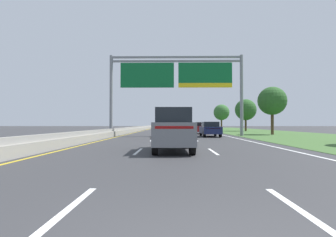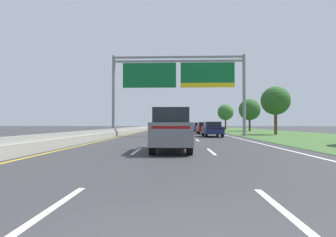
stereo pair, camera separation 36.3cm
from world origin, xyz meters
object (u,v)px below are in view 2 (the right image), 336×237
object	(u,v)px
car_red_right_lane_sedan	(204,128)
roadside_tree_mid	(275,101)
roadside_tree_far	(250,110)
car_navy_right_lane_sedan	(212,129)
car_grey_centre_lane_suv	(171,129)
overhead_sign_gantry	(178,78)
roadside_tree_distant	(226,112)
pickup_truck_black	(174,127)
car_silver_centre_lane_sedan	(175,127)
car_blue_right_lane_sedan	(199,127)

from	to	relation	value
car_red_right_lane_sedan	roadside_tree_mid	distance (m)	9.62
roadside_tree_far	car_navy_right_lane_sedan	bearing A→B (deg)	-114.77
car_grey_centre_lane_suv	roadside_tree_mid	world-z (taller)	roadside_tree_mid
car_navy_right_lane_sedan	roadside_tree_far	xyz separation A→B (m)	(9.47, 20.52, 3.09)
car_red_right_lane_sedan	roadside_tree_far	bearing A→B (deg)	-37.12
roadside_tree_far	car_red_right_lane_sedan	bearing A→B (deg)	-127.22
overhead_sign_gantry	roadside_tree_distant	bearing A→B (deg)	70.41
car_grey_centre_lane_suv	roadside_tree_distant	size ratio (longest dim) A/B	0.83
pickup_truck_black	roadside_tree_far	size ratio (longest dim) A/B	0.93
car_grey_centre_lane_suv	roadside_tree_distant	world-z (taller)	roadside_tree_distant
car_silver_centre_lane_sedan	car_red_right_lane_sedan	bearing A→B (deg)	-156.34
car_red_right_lane_sedan	car_blue_right_lane_sedan	bearing A→B (deg)	-0.50
car_blue_right_lane_sedan	roadside_tree_far	size ratio (longest dim) A/B	0.76
roadside_tree_mid	roadside_tree_distant	distance (m)	26.67
car_blue_right_lane_sedan	roadside_tree_distant	distance (m)	15.83
car_silver_centre_lane_sedan	roadside_tree_mid	size ratio (longest dim) A/B	0.74
pickup_truck_black	roadside_tree_far	bearing A→B (deg)	-33.12
roadside_tree_mid	car_navy_right_lane_sedan	bearing A→B (deg)	-149.30
car_red_right_lane_sedan	roadside_tree_mid	size ratio (longest dim) A/B	0.74
pickup_truck_black	roadside_tree_far	world-z (taller)	roadside_tree_far
pickup_truck_black	car_navy_right_lane_sedan	distance (m)	4.26
car_red_right_lane_sedan	car_blue_right_lane_sedan	xyz separation A→B (m)	(0.10, 9.84, 0.00)
overhead_sign_gantry	car_red_right_lane_sedan	size ratio (longest dim) A/B	3.42
roadside_tree_distant	car_grey_centre_lane_suv	bearing A→B (deg)	-103.47
car_grey_centre_lane_suv	car_navy_right_lane_sedan	distance (m)	15.38
car_silver_centre_lane_sedan	roadside_tree_far	distance (m)	14.35
car_silver_centre_lane_sedan	roadside_tree_mid	distance (m)	17.50
car_grey_centre_lane_suv	car_silver_centre_lane_sedan	bearing A→B (deg)	-1.45
overhead_sign_gantry	roadside_tree_distant	world-z (taller)	overhead_sign_gantry
overhead_sign_gantry	roadside_tree_mid	size ratio (longest dim) A/B	2.52
roadside_tree_mid	car_silver_centre_lane_sedan	bearing A→B (deg)	136.72
overhead_sign_gantry	car_blue_right_lane_sedan	size ratio (longest dim) A/B	3.40
roadside_tree_mid	roadside_tree_far	world-z (taller)	roadside_tree_mid
pickup_truck_black	car_blue_right_lane_sedan	xyz separation A→B (m)	(4.11, 19.12, -0.26)
overhead_sign_gantry	car_silver_centre_lane_sedan	xyz separation A→B (m)	(-0.49, 15.18, -5.65)
overhead_sign_gantry	car_blue_right_lane_sedan	xyz separation A→B (m)	(3.62, 16.23, -5.65)
overhead_sign_gantry	car_navy_right_lane_sedan	bearing A→B (deg)	-24.32
car_red_right_lane_sedan	car_navy_right_lane_sedan	world-z (taller)	same
overhead_sign_gantry	car_grey_centre_lane_suv	xyz separation A→B (m)	(-0.45, -16.46, -5.37)
car_red_right_lane_sedan	car_silver_centre_lane_sedan	size ratio (longest dim) A/B	1.00
pickup_truck_black	car_red_right_lane_sedan	world-z (taller)	pickup_truck_black
pickup_truck_black	roadside_tree_distant	bearing A→B (deg)	-20.09
car_grey_centre_lane_suv	roadside_tree_mid	distance (m)	23.65
overhead_sign_gantry	pickup_truck_black	world-z (taller)	overhead_sign_gantry
roadside_tree_distant	overhead_sign_gantry	bearing A→B (deg)	-109.59
pickup_truck_black	roadside_tree_mid	xyz separation A→B (m)	(12.50, 6.31, 3.12)
roadside_tree_mid	overhead_sign_gantry	bearing A→B (deg)	-164.14
car_navy_right_lane_sedan	car_blue_right_lane_sedan	bearing A→B (deg)	-0.69
car_silver_centre_lane_sedan	overhead_sign_gantry	bearing A→B (deg)	-178.97
roadside_tree_far	roadside_tree_distant	distance (m)	11.38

